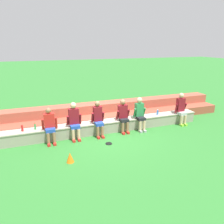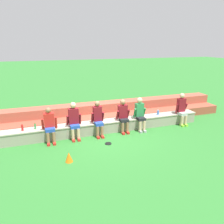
# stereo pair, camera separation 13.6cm
# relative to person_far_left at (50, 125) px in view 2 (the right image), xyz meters

# --- Properties ---
(ground_plane) EXTENTS (80.00, 80.00, 0.00)m
(ground_plane) POSITION_rel_person_far_left_xyz_m (2.13, 0.03, -0.68)
(ground_plane) COLOR #2D752D
(stone_seating_wall) EXTENTS (8.46, 0.53, 0.47)m
(stone_seating_wall) POSITION_rel_person_far_left_xyz_m (2.13, 0.28, -0.43)
(stone_seating_wall) COLOR gray
(stone_seating_wall) RESTS_ON ground
(brick_bleachers) EXTENTS (12.37, 1.42, 0.79)m
(brick_bleachers) POSITION_rel_person_far_left_xyz_m (2.13, 1.62, -0.35)
(brick_bleachers) COLOR #A04A35
(brick_bleachers) RESTS_ON ground
(person_far_left) EXTENTS (0.54, 0.53, 1.30)m
(person_far_left) POSITION_rel_person_far_left_xyz_m (0.00, 0.00, 0.00)
(person_far_left) COLOR #996B4C
(person_far_left) RESTS_ON ground
(person_left_of_center) EXTENTS (0.55, 0.55, 1.40)m
(person_left_of_center) POSITION_rel_person_far_left_xyz_m (0.89, 0.04, 0.07)
(person_left_of_center) COLOR #DBAD89
(person_left_of_center) RESTS_ON ground
(person_center) EXTENTS (0.50, 0.57, 1.37)m
(person_center) POSITION_rel_person_far_left_xyz_m (1.80, 0.03, 0.03)
(person_center) COLOR #996B4C
(person_center) RESTS_ON ground
(person_right_of_center) EXTENTS (0.54, 0.54, 1.34)m
(person_right_of_center) POSITION_rel_person_far_left_xyz_m (2.86, 0.06, 0.04)
(person_right_of_center) COLOR #996B4C
(person_right_of_center) RESTS_ON ground
(person_far_right) EXTENTS (0.51, 0.58, 1.37)m
(person_far_right) POSITION_rel_person_far_left_xyz_m (3.58, 0.02, 0.04)
(person_far_right) COLOR #DBAD89
(person_far_right) RESTS_ON ground
(person_rightmost_edge) EXTENTS (0.53, 0.54, 1.40)m
(person_rightmost_edge) POSITION_rel_person_far_left_xyz_m (5.59, 0.02, 0.06)
(person_rightmost_edge) COLOR #DBAD89
(person_rightmost_edge) RESTS_ON ground
(water_bottle_mid_left) EXTENTS (0.07, 0.07, 0.24)m
(water_bottle_mid_left) POSITION_rel_person_far_left_xyz_m (-0.93, 0.26, -0.10)
(water_bottle_mid_left) COLOR red
(water_bottle_mid_left) RESTS_ON stone_seating_wall
(water_bottle_near_right) EXTENTS (0.07, 0.07, 0.23)m
(water_bottle_near_right) POSITION_rel_person_far_left_xyz_m (4.57, 0.28, -0.10)
(water_bottle_near_right) COLOR blue
(water_bottle_near_right) RESTS_ON stone_seating_wall
(water_bottle_center_gap) EXTENTS (0.06, 0.06, 0.24)m
(water_bottle_center_gap) POSITION_rel_person_far_left_xyz_m (-0.50, 0.28, -0.10)
(water_bottle_center_gap) COLOR green
(water_bottle_center_gap) RESTS_ON stone_seating_wall
(plastic_cup_right_end) EXTENTS (0.09, 0.09, 0.13)m
(plastic_cup_right_end) POSITION_rel_person_far_left_xyz_m (5.89, 0.30, -0.15)
(plastic_cup_right_end) COLOR white
(plastic_cup_right_end) RESTS_ON stone_seating_wall
(frisbee) EXTENTS (0.24, 0.24, 0.02)m
(frisbee) POSITION_rel_person_far_left_xyz_m (1.94, -0.82, -0.67)
(frisbee) COLOR black
(frisbee) RESTS_ON ground
(sports_cone) EXTENTS (0.23, 0.23, 0.32)m
(sports_cone) POSITION_rel_person_far_left_xyz_m (0.43, -1.61, -0.52)
(sports_cone) COLOR orange
(sports_cone) RESTS_ON ground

